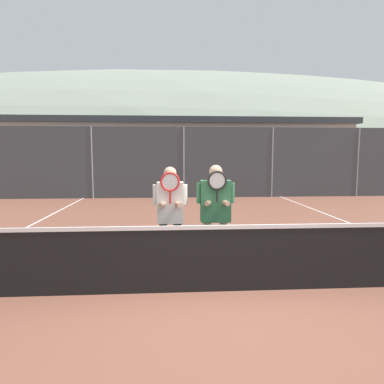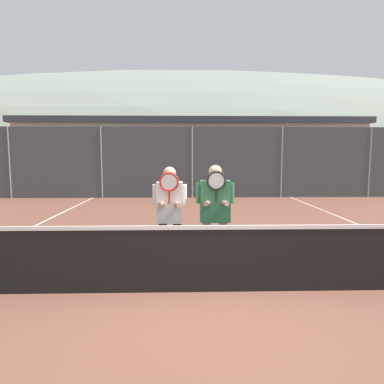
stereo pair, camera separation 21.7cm
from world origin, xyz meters
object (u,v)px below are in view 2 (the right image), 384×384
Objects in this scene: player_leftmost at (170,211)px; player_center_left at (215,209)px; car_right_of_center at (339,173)px; car_far_left at (47,174)px; car_center at (245,173)px; car_left_of_center at (147,174)px.

player_center_left is at bearing -1.04° from player_leftmost.
car_right_of_center is (8.28, 12.11, -0.05)m from player_leftmost.
player_leftmost is at bearing -124.35° from car_right_of_center.
car_far_left is 14.80m from car_right_of_center.
player_leftmost is at bearing -60.96° from car_far_left.
player_leftmost is 0.72m from player_center_left.
player_center_left reaches higher than player_leftmost.
car_center is (9.88, 0.11, 0.04)m from car_far_left.
player_leftmost is 0.41× the size of car_left_of_center.
car_left_of_center reaches higher than player_leftmost.
car_left_of_center is 4.95m from car_center.
player_leftmost is 13.41m from car_far_left.
car_center is (3.37, 11.83, -0.05)m from player_leftmost.
car_center is at bearing 74.09° from player_leftmost.
car_left_of_center is at bearing 101.01° from player_center_left.
player_leftmost is at bearing -82.37° from car_left_of_center.
car_left_of_center is 1.02× the size of car_right_of_center.
car_far_left is at bearing 121.63° from player_center_left.
car_right_of_center is (9.86, 0.31, 0.05)m from car_left_of_center.
car_center is 1.04× the size of car_right_of_center.
player_center_left is 0.42× the size of car_right_of_center.
car_right_of_center is at bearing 1.79° from car_left_of_center.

